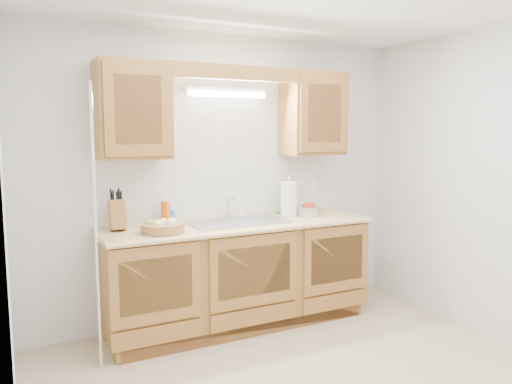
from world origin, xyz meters
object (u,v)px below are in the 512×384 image
fruit_basket (163,226)px  knife_block (117,215)px  apple_bowl (308,210)px  paper_towel (289,199)px

fruit_basket → knife_block: bearing=140.3°
knife_block → apple_bowl: 1.70m
fruit_basket → apple_bowl: (1.40, 0.14, 0.00)m
fruit_basket → paper_towel: paper_towel is taller
knife_block → paper_towel: bearing=-0.3°
fruit_basket → apple_bowl: bearing=5.6°
knife_block → paper_towel: 1.52m
paper_towel → knife_block: bearing=177.7°
knife_block → paper_towel: paper_towel is taller
fruit_basket → paper_towel: (1.22, 0.18, 0.11)m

